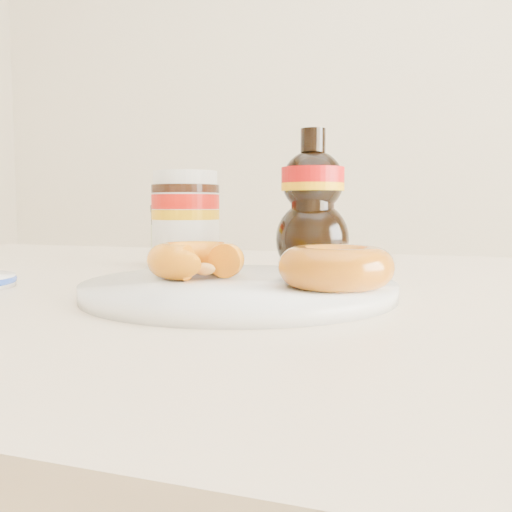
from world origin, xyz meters
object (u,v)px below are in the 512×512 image
(plate, at_px, (239,288))
(dark_jar, at_px, (169,235))
(donut_bitten, at_px, (196,260))
(nutella_jar, at_px, (186,216))
(dining_table, at_px, (213,352))
(donut_whole, at_px, (336,267))
(syrup_bottle, at_px, (313,202))

(plate, distance_m, dark_jar, 0.33)
(plate, height_order, dark_jar, dark_jar)
(donut_bitten, xyz_separation_m, nutella_jar, (-0.11, 0.21, 0.04))
(dining_table, distance_m, nutella_jar, 0.23)
(donut_bitten, bearing_deg, plate, -17.60)
(donut_whole, height_order, syrup_bottle, syrup_bottle)
(donut_whole, height_order, dark_jar, dark_jar)
(nutella_jar, height_order, dark_jar, nutella_jar)
(syrup_bottle, bearing_deg, dining_table, -131.13)
(dark_jar, bearing_deg, syrup_bottle, -12.94)
(donut_bitten, bearing_deg, dark_jar, 123.99)
(dining_table, height_order, nutella_jar, nutella_jar)
(donut_whole, bearing_deg, plate, 173.39)
(plate, xyz_separation_m, nutella_jar, (-0.17, 0.23, 0.07))
(nutella_jar, bearing_deg, plate, -53.68)
(dining_table, height_order, plate, plate)
(donut_bitten, xyz_separation_m, donut_whole, (0.15, -0.03, 0.00))
(donut_whole, bearing_deg, syrup_bottle, 108.75)
(dark_jar, bearing_deg, dining_table, -48.91)
(syrup_bottle, bearing_deg, dark_jar, 167.06)
(plate, height_order, donut_bitten, donut_bitten)
(dark_jar, bearing_deg, donut_bitten, -56.95)
(dining_table, bearing_deg, donut_bitten, -79.27)
(syrup_bottle, bearing_deg, donut_whole, -71.25)
(plate, relative_size, nutella_jar, 2.20)
(plate, height_order, nutella_jar, nutella_jar)
(syrup_bottle, relative_size, dark_jar, 2.08)
(dark_jar, bearing_deg, donut_whole, -41.13)
(plate, distance_m, nutella_jar, 0.29)
(donut_whole, relative_size, dark_jar, 1.16)
(donut_whole, bearing_deg, donut_bitten, 168.98)
(plate, bearing_deg, donut_bitten, 161.46)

